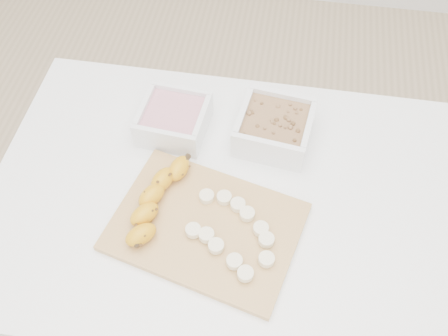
# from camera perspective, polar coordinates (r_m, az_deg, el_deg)

# --- Properties ---
(ground) EXTENTS (3.50, 3.50, 0.00)m
(ground) POSITION_cam_1_polar(r_m,az_deg,el_deg) (1.74, -0.16, -16.38)
(ground) COLOR #C6AD89
(ground) RESTS_ON ground
(table) EXTENTS (1.00, 0.70, 0.75)m
(table) POSITION_cam_1_polar(r_m,az_deg,el_deg) (1.14, -0.24, -5.73)
(table) COLOR white
(table) RESTS_ON ground
(bowl_yogurt) EXTENTS (0.16, 0.16, 0.07)m
(bowl_yogurt) POSITION_cam_1_polar(r_m,az_deg,el_deg) (1.15, -5.77, 5.61)
(bowl_yogurt) COLOR white
(bowl_yogurt) RESTS_ON table
(bowl_granola) EXTENTS (0.18, 0.18, 0.07)m
(bowl_granola) POSITION_cam_1_polar(r_m,az_deg,el_deg) (1.13, 5.79, 4.67)
(bowl_granola) COLOR white
(bowl_granola) RESTS_ON table
(cutting_board) EXTENTS (0.42, 0.34, 0.01)m
(cutting_board) POSITION_cam_1_polar(r_m,az_deg,el_deg) (1.01, -2.09, -6.71)
(cutting_board) COLOR tan
(cutting_board) RESTS_ON table
(banana) EXTENTS (0.15, 0.23, 0.04)m
(banana) POSITION_cam_1_polar(r_m,az_deg,el_deg) (1.02, -7.76, -3.74)
(banana) COLOR orange
(banana) RESTS_ON cutting_board
(banana_slices) EXTENTS (0.18, 0.19, 0.02)m
(banana_slices) POSITION_cam_1_polar(r_m,az_deg,el_deg) (0.99, 1.09, -7.27)
(banana_slices) COLOR #F3E4BA
(banana_slices) RESTS_ON cutting_board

